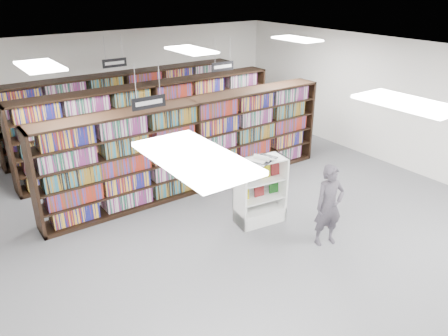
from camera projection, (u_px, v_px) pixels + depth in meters
floor at (247, 224)px, 8.76m from camera, size 12.00×12.00×0.00m
ceiling at (252, 63)px, 7.47m from camera, size 10.00×12.00×0.10m
wall_back at (121, 88)px, 12.60m from camera, size 10.00×0.10×3.20m
wall_right at (408, 107)px, 10.76m from camera, size 0.10×12.00×3.20m
bookshelf_row_near at (194, 146)px, 9.84m from camera, size 7.00×0.60×2.10m
bookshelf_row_mid at (153, 123)px, 11.33m from camera, size 7.00×0.60×2.10m
bookshelf_row_far at (127, 109)px, 12.60m from camera, size 7.00×0.60×2.10m
aisle_sign_left at (149, 101)px, 7.70m from camera, size 0.65×0.02×0.80m
aisle_sign_right at (223, 66)px, 10.78m from camera, size 0.65×0.02×0.80m
aisle_sign_center at (114, 62)px, 11.22m from camera, size 0.65×0.02×0.80m
troffer_front_left at (195, 158)px, 3.66m from camera, size 0.60×1.20×0.04m
troffer_front_center at (407, 103)px, 5.25m from camera, size 0.60×1.20×0.04m
troffer_back_left at (40, 66)px, 7.40m from camera, size 0.60×1.20×0.04m
troffer_back_center at (191, 50)px, 8.99m from camera, size 0.60×1.20×0.04m
troffer_back_right at (297, 39)px, 10.57m from camera, size 0.60×1.20×0.04m
endcap_display at (259, 200)px, 8.70m from camera, size 1.03×0.61×1.36m
open_book at (262, 159)px, 8.23m from camera, size 0.70×0.55×0.13m
shopper at (329, 206)px, 7.85m from camera, size 0.65×0.51×1.55m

